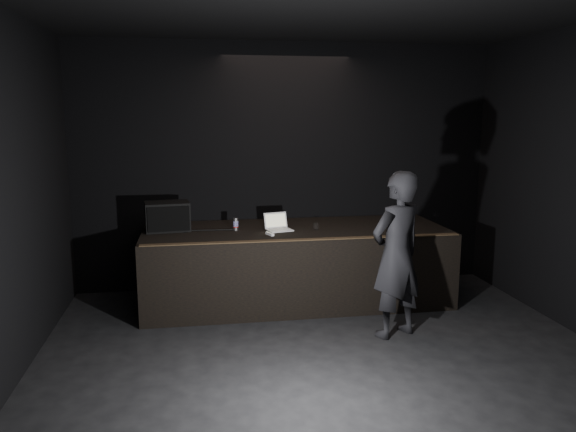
% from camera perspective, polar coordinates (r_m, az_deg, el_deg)
% --- Properties ---
extents(ground, '(7.00, 7.00, 0.00)m').
position_cam_1_polar(ground, '(5.29, 6.20, -17.94)').
color(ground, black).
rests_on(ground, ground).
extents(room_walls, '(6.10, 7.10, 3.52)m').
position_cam_1_polar(room_walls, '(4.69, 6.68, 4.41)').
color(room_walls, black).
rests_on(room_walls, ground).
extents(stage_riser, '(4.00, 1.50, 1.00)m').
position_cam_1_polar(stage_riser, '(7.59, 0.73, -4.95)').
color(stage_riser, black).
rests_on(stage_riser, ground).
extents(riser_lip, '(3.92, 0.10, 0.01)m').
position_cam_1_polar(riser_lip, '(6.79, 1.80, -2.38)').
color(riser_lip, brown).
rests_on(riser_lip, stage_riser).
extents(stage_monitor, '(0.60, 0.47, 0.38)m').
position_cam_1_polar(stage_monitor, '(7.47, -12.15, -0.03)').
color(stage_monitor, black).
rests_on(stage_monitor, stage_riser).
extents(cable, '(0.87, 0.07, 0.02)m').
position_cam_1_polar(cable, '(7.39, -8.49, -1.44)').
color(cable, black).
rests_on(cable, stage_riser).
extents(laptop, '(0.38, 0.35, 0.22)m').
position_cam_1_polar(laptop, '(7.36, -1.04, -0.99)').
color(laptop, silver).
rests_on(laptop, stage_riser).
extents(beer_can, '(0.07, 0.07, 0.17)m').
position_cam_1_polar(beer_can, '(7.36, -5.34, -0.83)').
color(beer_can, silver).
rests_on(beer_can, stage_riser).
extents(plastic_cup, '(0.07, 0.07, 0.09)m').
position_cam_1_polar(plastic_cup, '(7.39, 2.86, -1.04)').
color(plastic_cup, white).
rests_on(plastic_cup, stage_riser).
extents(wii_remote, '(0.09, 0.17, 0.03)m').
position_cam_1_polar(wii_remote, '(7.05, -1.87, -1.84)').
color(wii_remote, silver).
rests_on(wii_remote, stage_riser).
extents(person, '(0.82, 0.70, 1.89)m').
position_cam_1_polar(person, '(6.41, 10.97, -3.91)').
color(person, black).
rests_on(person, ground).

